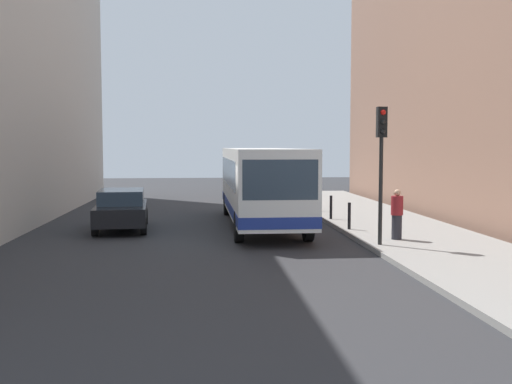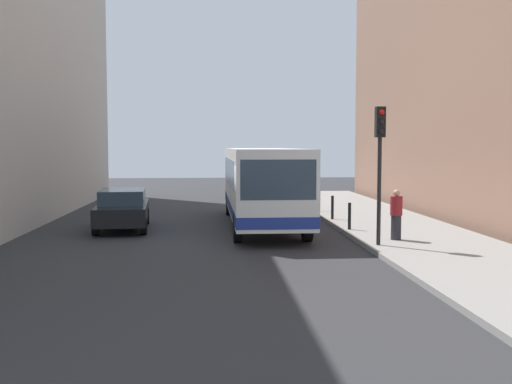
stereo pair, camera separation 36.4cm
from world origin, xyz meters
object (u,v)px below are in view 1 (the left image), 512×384
Objects in this scene: bollard_mid at (331,207)px; pedestrian_near_signal at (397,215)px; car_beside_bus at (122,209)px; bus at (261,181)px; bollard_far at (317,201)px; traffic_light at (381,149)px; bollard_near at (349,216)px.

pedestrian_near_signal is (0.93, -5.46, 0.31)m from bollard_mid.
car_beside_bus is 10.00m from pedestrian_near_signal.
bollard_mid is at bearing 123.17° from pedestrian_near_signal.
bus is 3.20m from bollard_mid.
bollard_mid is 3.05m from bollard_far.
traffic_light is 4.32× the size of bollard_mid.
car_beside_bus is at bearing -170.81° from bollard_mid.
pedestrian_near_signal is (0.93, -8.50, 0.31)m from bollard_far.
bollard_near is 3.05m from bollard_mid.
traffic_light is at bearing 117.27° from bus.
bollard_mid is (0.00, 3.05, 0.00)m from bollard_near.
pedestrian_near_signal is (0.93, -2.41, 0.31)m from bollard_near.
traffic_light is 4.32× the size of bollard_near.
traffic_light is at bearing -89.11° from bollard_mid.
car_beside_bus is 2.85× the size of pedestrian_near_signal.
pedestrian_near_signal is (0.83, 0.98, -2.07)m from traffic_light.
bus is 11.62× the size of bollard_mid.
pedestrian_near_signal is (9.10, -4.13, 0.15)m from car_beside_bus.
bollard_near is 6.09m from bollard_far.
traffic_light is at bearing -88.31° from bollard_near.
pedestrian_near_signal is at bearing -83.74° from bollard_far.
traffic_light is 4.32× the size of bollard_far.
pedestrian_near_signal reaches higher than bollard_far.
bollard_mid is at bearing -175.18° from car_beside_bus.
bollard_near and bollard_mid have the same top height.
bollard_near is 0.60× the size of pedestrian_near_signal.
car_beside_bus is 8.35m from bollard_near.
bus is 3.93m from bollard_near.
bus is 5.37m from car_beside_bus.
car_beside_bus is 4.76× the size of bollard_mid.
traffic_light is at bearing 143.88° from car_beside_bus.
bollard_mid and bollard_far have the same top height.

